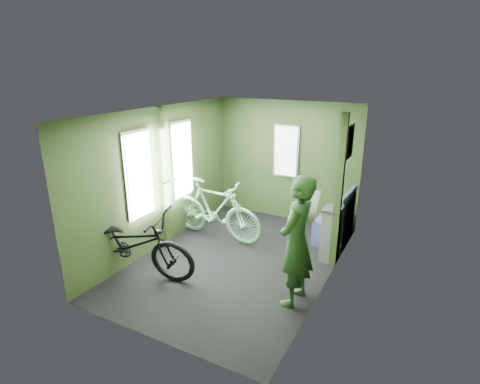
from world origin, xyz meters
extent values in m
plane|color=black|center=(0.00, 0.00, 0.00)|extent=(4.00, 4.00, 0.00)
cube|color=silver|center=(0.00, 0.00, 2.30)|extent=(2.80, 4.00, 0.02)
cube|color=#344821|center=(0.00, 2.00, 1.15)|extent=(2.80, 0.02, 2.30)
cube|color=#344821|center=(0.00, -2.00, 1.15)|extent=(2.80, 0.02, 2.30)
cube|color=#344821|center=(-1.40, 0.00, 1.15)|extent=(0.02, 4.00, 2.30)
cube|color=#344821|center=(1.40, 0.00, 1.15)|extent=(0.02, 4.00, 2.30)
cube|color=#344821|center=(-1.36, 0.00, 1.15)|extent=(0.08, 0.12, 2.30)
cube|color=silver|center=(-1.35, -0.55, 1.35)|extent=(0.02, 0.56, 1.34)
cube|color=silver|center=(-1.35, 0.55, 1.35)|extent=(0.02, 0.56, 1.34)
cube|color=white|center=(-1.34, -0.55, 1.88)|extent=(0.00, 0.12, 0.12)
cube|color=white|center=(-1.34, 0.55, 1.88)|extent=(0.00, 0.12, 0.12)
cylinder|color=silver|center=(-1.29, 0.00, 1.10)|extent=(0.03, 0.40, 0.03)
cube|color=#344821|center=(1.35, 0.60, 1.15)|extent=(0.10, 0.10, 2.30)
cube|color=white|center=(1.38, 0.90, 1.85)|extent=(0.02, 0.40, 0.50)
cube|color=silver|center=(0.00, 1.96, 1.35)|extent=(0.50, 0.02, 1.00)
imported|color=black|center=(-1.12, -1.08, 0.00)|extent=(2.06, 1.13, 1.12)
imported|color=#8CD6A8|center=(-0.71, 0.52, 0.00)|extent=(1.84, 0.74, 1.15)
imported|color=#31572F|center=(1.15, -0.59, 0.85)|extent=(0.45, 0.65, 1.69)
cube|color=silver|center=(1.17, -0.29, 1.23)|extent=(0.28, 0.20, 0.38)
cube|color=slate|center=(1.26, 0.73, 0.43)|extent=(0.25, 0.35, 0.86)
cube|color=navy|center=(1.12, 1.45, 0.22)|extent=(0.52, 0.88, 0.43)
cube|color=navy|center=(1.33, 1.45, 0.67)|extent=(0.10, 0.86, 0.48)
camera|label=1|loc=(2.48, -4.58, 2.89)|focal=28.00mm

